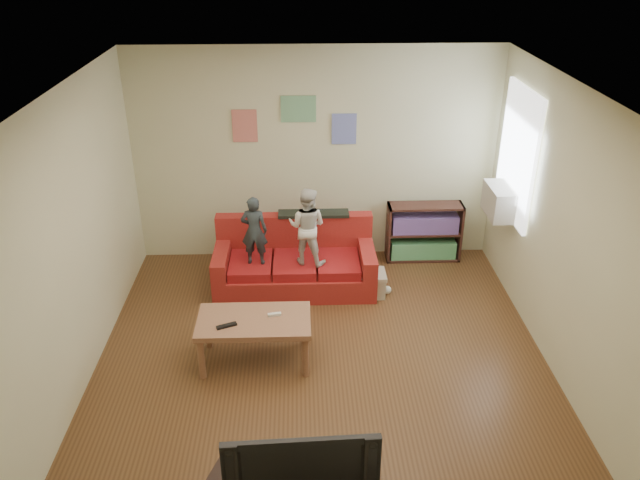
{
  "coord_description": "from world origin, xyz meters",
  "views": [
    {
      "loc": [
        -0.19,
        -4.85,
        3.92
      ],
      "look_at": [
        0.0,
        0.8,
        1.05
      ],
      "focal_mm": 35.0,
      "sensor_mm": 36.0,
      "label": 1
    }
  ],
  "objects_px": {
    "sofa": "(295,264)",
    "file_box": "(368,283)",
    "child_b": "(307,226)",
    "child_a": "(254,231)",
    "television": "(301,462)",
    "bookshelf": "(424,235)",
    "coffee_table": "(254,325)"
  },
  "relations": [
    {
      "from": "sofa",
      "to": "file_box",
      "type": "relative_size",
      "value": 4.54
    },
    {
      "from": "sofa",
      "to": "child_b",
      "type": "height_order",
      "value": "child_b"
    },
    {
      "from": "child_a",
      "to": "file_box",
      "type": "xyz_separation_m",
      "value": [
        1.31,
        -0.1,
        -0.67
      ]
    },
    {
      "from": "sofa",
      "to": "television",
      "type": "height_order",
      "value": "television"
    },
    {
      "from": "child_b",
      "to": "file_box",
      "type": "distance_m",
      "value": 1.01
    },
    {
      "from": "child_b",
      "to": "bookshelf",
      "type": "distance_m",
      "value": 1.78
    },
    {
      "from": "sofa",
      "to": "bookshelf",
      "type": "bearing_deg",
      "value": 20.07
    },
    {
      "from": "child_b",
      "to": "television",
      "type": "xyz_separation_m",
      "value": [
        -0.09,
        -3.41,
        -0.07
      ]
    },
    {
      "from": "sofa",
      "to": "child_a",
      "type": "height_order",
      "value": "child_a"
    },
    {
      "from": "child_b",
      "to": "television",
      "type": "relative_size",
      "value": 0.91
    },
    {
      "from": "child_b",
      "to": "file_box",
      "type": "height_order",
      "value": "child_b"
    },
    {
      "from": "sofa",
      "to": "coffee_table",
      "type": "height_order",
      "value": "sofa"
    },
    {
      "from": "child_a",
      "to": "file_box",
      "type": "bearing_deg",
      "value": -178.91
    },
    {
      "from": "sofa",
      "to": "television",
      "type": "distance_m",
      "value": 3.61
    },
    {
      "from": "sofa",
      "to": "bookshelf",
      "type": "height_order",
      "value": "sofa"
    },
    {
      "from": "sofa",
      "to": "child_b",
      "type": "bearing_deg",
      "value": -48.02
    },
    {
      "from": "sofa",
      "to": "coffee_table",
      "type": "bearing_deg",
      "value": -104.92
    },
    {
      "from": "sofa",
      "to": "child_a",
      "type": "distance_m",
      "value": 0.72
    },
    {
      "from": "sofa",
      "to": "file_box",
      "type": "bearing_deg",
      "value": -16.94
    },
    {
      "from": "file_box",
      "to": "television",
      "type": "height_order",
      "value": "television"
    },
    {
      "from": "coffee_table",
      "to": "bookshelf",
      "type": "bearing_deg",
      "value": 45.39
    },
    {
      "from": "child_a",
      "to": "television",
      "type": "xyz_separation_m",
      "value": [
        0.51,
        -3.41,
        -0.02
      ]
    },
    {
      "from": "child_b",
      "to": "coffee_table",
      "type": "xyz_separation_m",
      "value": [
        -0.54,
        -1.31,
        -0.43
      ]
    },
    {
      "from": "coffee_table",
      "to": "television",
      "type": "bearing_deg",
      "value": -77.93
    },
    {
      "from": "child_a",
      "to": "bookshelf",
      "type": "distance_m",
      "value": 2.3
    },
    {
      "from": "sofa",
      "to": "coffee_table",
      "type": "xyz_separation_m",
      "value": [
        -0.39,
        -1.48,
        0.15
      ]
    },
    {
      "from": "bookshelf",
      "to": "television",
      "type": "distance_m",
      "value": 4.5
    },
    {
      "from": "sofa",
      "to": "coffee_table",
      "type": "relative_size",
      "value": 1.71
    },
    {
      "from": "child_a",
      "to": "bookshelf",
      "type": "bearing_deg",
      "value": -154.67
    },
    {
      "from": "bookshelf",
      "to": "coffee_table",
      "type": "bearing_deg",
      "value": -134.61
    },
    {
      "from": "bookshelf",
      "to": "sofa",
      "type": "bearing_deg",
      "value": -159.93
    },
    {
      "from": "file_box",
      "to": "child_b",
      "type": "bearing_deg",
      "value": 172.3
    }
  ]
}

